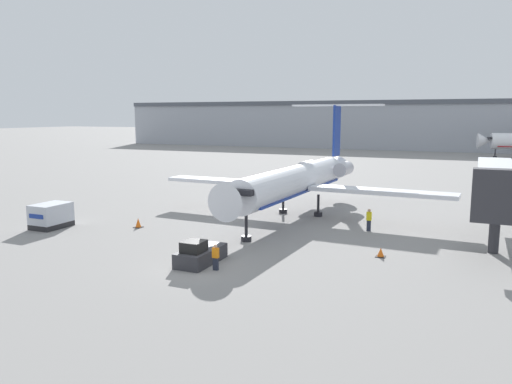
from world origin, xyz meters
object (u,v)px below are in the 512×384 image
Objects in this scene: worker_near_tug at (216,257)px; traffic_cone_right at (381,253)px; airplane_main at (298,179)px; worker_by_wing at (369,219)px; luggage_cart at (51,216)px; jet_bridge at (496,184)px; pushback_tug at (200,254)px; traffic_cone_left at (138,223)px.

traffic_cone_right is (8.81, 7.07, -0.55)m from worker_near_tug.
worker_by_wing is (7.42, -3.48, -2.56)m from airplane_main.
airplane_main is at bearing 92.80° from worker_near_tug.
traffic_cone_right is (27.22, 2.37, -0.74)m from luggage_cart.
airplane_main is 1.90× the size of jet_bridge.
airplane_main reaches higher than worker_by_wing.
traffic_cone_right is at bearing 30.77° from pushback_tug.
worker_by_wing reaches higher than worker_near_tug.
luggage_cart is 7.40m from traffic_cone_left.
traffic_cone_left is (-11.69, 7.75, -0.46)m from worker_near_tug.
airplane_main is 17.04m from jet_bridge.
traffic_cone_left reaches higher than traffic_cone_right.
traffic_cone_left is (-18.24, -6.66, -0.60)m from worker_by_wing.
jet_bridge reaches higher than worker_near_tug.
luggage_cart is 1.69× the size of worker_by_wing.
luggage_cart is at bearing 165.66° from worker_near_tug.
traffic_cone_right is at bearing -1.89° from traffic_cone_left.
traffic_cone_right is at bearing -48.13° from airplane_main.
pushback_tug is 15.79m from worker_by_wing.
worker_by_wing is at bearing 20.05° from traffic_cone_left.
traffic_cone_left is at bearing -166.32° from jet_bridge.
luggage_cart is at bearing -143.06° from airplane_main.
airplane_main reaches higher than worker_near_tug.
luggage_cart is 3.92× the size of traffic_cone_left.
worker_by_wing is at bearing 58.96° from pushback_tug.
traffic_cone_left is (-10.10, 6.87, -0.22)m from pushback_tug.
worker_near_tug is at bearing -33.52° from traffic_cone_left.
worker_by_wing is 19.42m from traffic_cone_left.
traffic_cone_left is 1.25× the size of traffic_cone_right.
worker_near_tug is 0.88× the size of worker_by_wing.
worker_near_tug is 2.55× the size of traffic_cone_right.
worker_by_wing reaches higher than traffic_cone_right.
airplane_main reaches higher than traffic_cone_right.
pushback_tug is at bearing -92.43° from airplane_main.
jet_bridge reaches higher than luggage_cart.
pushback_tug is 17.24m from luggage_cart.
jet_bridge is (16.66, -3.45, 0.91)m from airplane_main.
pushback_tug is at bearing 151.30° from worker_near_tug.
luggage_cart is at bearing -158.76° from worker_by_wing.
luggage_cart is 4.90× the size of traffic_cone_right.
worker_near_tug is 2.04× the size of traffic_cone_left.
traffic_cone_right is 10.96m from jet_bridge.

